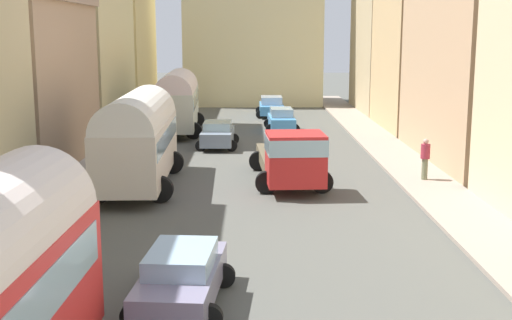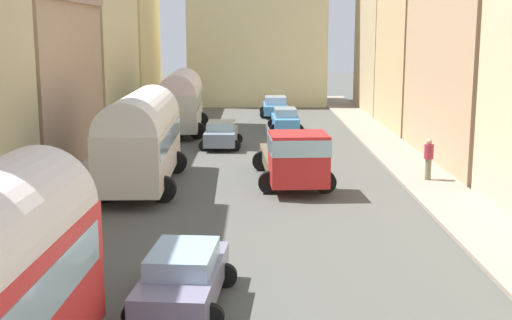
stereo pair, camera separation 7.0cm
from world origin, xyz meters
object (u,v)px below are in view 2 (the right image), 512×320
car_3 (219,134)px  parked_bus_1 (138,136)px  car_0 (282,119)px  pedestrian_0 (426,158)px  car_1 (272,106)px  car_2 (181,277)px  cargo_truck_0 (291,156)px  parked_bus_2 (178,99)px

car_3 → parked_bus_1: bearing=-106.0°
car_0 → pedestrian_0: (5.41, -15.60, 0.33)m
car_3 → pedestrian_0: bearing=-44.4°
car_1 → car_0: bearing=-86.9°
car_2 → car_3: size_ratio=1.08×
car_2 → pedestrian_0: bearing=55.7°
car_1 → cargo_truck_0: bearing=-89.8°
parked_bus_1 → cargo_truck_0: 6.34m
parked_bus_2 → pedestrian_0: size_ratio=4.54×
parked_bus_1 → car_0: (6.61, 16.28, -1.40)m
parked_bus_1 → parked_bus_2: bearing=90.1°
car_0 → car_3: size_ratio=1.05×
parked_bus_2 → cargo_truck_0: (6.30, -15.32, -0.90)m
parked_bus_2 → car_3: 6.48m
parked_bus_1 → car_0: 17.63m
parked_bus_1 → car_0: parked_bus_1 is taller
parked_bus_1 → car_1: (6.20, 24.00, -1.38)m
parked_bus_1 → parked_bus_2: 15.38m
car_3 → car_0: bearing=59.8°
car_1 → car_3: size_ratio=1.11×
cargo_truck_0 → car_1: cargo_truck_0 is taller
parked_bus_1 → parked_bus_2: parked_bus_2 is taller
car_0 → car_1: (-0.42, 7.72, 0.02)m
car_3 → car_2: bearing=-89.4°
parked_bus_1 → cargo_truck_0: parked_bus_1 is taller
car_2 → pedestrian_0: size_ratio=2.23×
cargo_truck_0 → car_2: bearing=-104.5°
car_3 → pedestrian_0: (9.23, -9.04, 0.33)m
parked_bus_1 → car_2: bearing=-76.4°
cargo_truck_0 → pedestrian_0: size_ratio=4.11×
parked_bus_2 → car_3: bearing=-63.6°
parked_bus_2 → car_2: 28.11m
car_3 → pedestrian_0: size_ratio=2.07×
pedestrian_0 → cargo_truck_0: bearing=-173.9°
parked_bus_1 → car_3: 10.21m
car_1 → pedestrian_0: bearing=-76.0°
parked_bus_2 → car_0: 6.84m
car_0 → pedestrian_0: size_ratio=2.17×
car_1 → car_2: bearing=-95.0°
parked_bus_1 → cargo_truck_0: size_ratio=1.12×
cargo_truck_0 → car_3: size_ratio=1.99×
cargo_truck_0 → car_1: (-0.08, 23.94, -0.50)m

